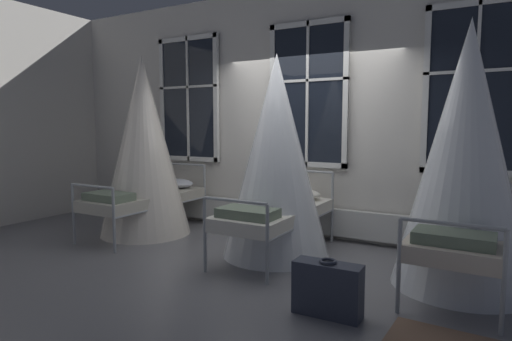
# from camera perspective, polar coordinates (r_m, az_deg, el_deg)

# --- Properties ---
(ground) EXTENTS (17.76, 17.76, 0.00)m
(ground) POSITION_cam_1_polar(r_m,az_deg,el_deg) (5.35, 2.62, -10.87)
(ground) COLOR slate
(back_wall_with_windows) EXTENTS (8.73, 0.10, 3.46)m
(back_wall_with_windows) POSITION_cam_1_polar(r_m,az_deg,el_deg) (6.09, 7.24, 7.65)
(back_wall_with_windows) COLOR silver
(back_wall_with_windows) RESTS_ON ground
(window_bank) EXTENTS (5.24, 0.10, 2.88)m
(window_bank) POSITION_cam_1_polar(r_m,az_deg,el_deg) (5.98, 6.74, 2.54)
(window_bank) COLOR black
(window_bank) RESTS_ON ground
(cot_first) EXTENTS (1.27, 1.87, 2.54)m
(cot_first) POSITION_cam_1_polar(r_m,az_deg,el_deg) (6.31, -14.61, 2.81)
(cot_first) COLOR #9EA3A8
(cot_first) RESTS_ON ground
(cot_second) EXTENTS (1.27, 1.87, 2.38)m
(cot_second) POSITION_cam_1_polar(r_m,az_deg,el_deg) (5.08, 2.70, 1.40)
(cot_second) COLOR #9EA3A8
(cot_second) RESTS_ON ground
(cot_third) EXTENTS (1.27, 1.88, 2.54)m
(cot_third) POSITION_cam_1_polar(r_m,az_deg,el_deg) (4.50, 25.95, 1.18)
(cot_third) COLOR #9EA3A8
(cot_third) RESTS_ON ground
(suitcase_dark) EXTENTS (0.56, 0.22, 0.47)m
(suitcase_dark) POSITION_cam_1_polar(r_m,az_deg,el_deg) (3.69, 9.45, -15.21)
(suitcase_dark) COLOR #2D3342
(suitcase_dark) RESTS_ON ground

